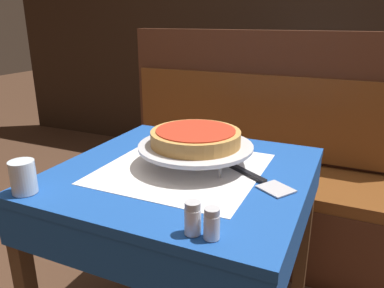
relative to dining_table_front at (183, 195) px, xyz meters
The scene contains 11 objects.
dining_table_front is the anchor object (origin of this frame).
dining_table_rear 1.70m from the dining_table_front, 82.79° to the left, with size 0.76×0.76×0.76m.
booth_bench 0.91m from the dining_table_front, 89.43° to the left, with size 1.61×0.52×1.19m.
back_wall_panel 2.26m from the dining_table_front, 90.00° to the left, with size 6.00×0.04×2.40m, color black.
pizza_pan_stand 0.18m from the dining_table_front, 60.70° to the left, with size 0.40×0.40×0.07m.
deep_dish_pizza 0.21m from the dining_table_front, 60.70° to the left, with size 0.31×0.31×0.05m.
pizza_server 0.28m from the dining_table_front, ahead, with size 0.26×0.19×0.01m.
water_glass_near 0.52m from the dining_table_front, 133.57° to the right, with size 0.07×0.07×0.10m.
salt_shaker 0.43m from the dining_table_front, 61.00° to the right, with size 0.04×0.04×0.08m.
pepper_shaker 0.45m from the dining_table_front, 55.40° to the right, with size 0.04×0.04×0.08m.
condiment_caddy 1.70m from the dining_table_front, 79.47° to the left, with size 0.12×0.12×0.17m.
Camera 1 is at (0.52, -1.06, 1.25)m, focal length 35.00 mm.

